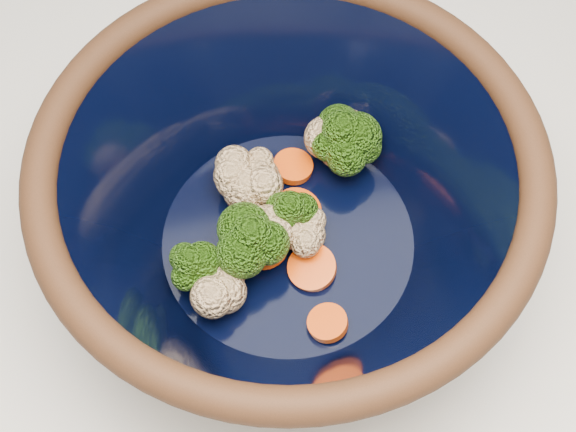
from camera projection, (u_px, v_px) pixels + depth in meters
name	position (u px, v px, depth m)	size (l,w,h in m)	color
mixing_bowl	(288.00, 206.00, 0.52)	(0.35, 0.35, 0.14)	black
vegetable_pile	(285.00, 197.00, 0.54)	(0.16, 0.16, 0.06)	#608442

